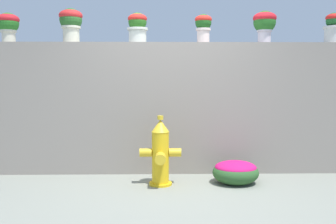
% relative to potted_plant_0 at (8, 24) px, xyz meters
% --- Properties ---
extents(ground_plane, '(24.00, 24.00, 0.00)m').
position_rel_potted_plant_0_xyz_m(ground_plane, '(2.29, -1.24, -2.11)').
color(ground_plane, gray).
extents(stone_wall, '(5.20, 0.38, 1.84)m').
position_rel_potted_plant_0_xyz_m(stone_wall, '(2.29, -0.02, -1.19)').
color(stone_wall, gray).
rests_on(stone_wall, ground).
extents(potted_plant_0, '(0.31, 0.31, 0.42)m').
position_rel_potted_plant_0_xyz_m(potted_plant_0, '(0.00, 0.00, 0.00)').
color(potted_plant_0, beige).
rests_on(potted_plant_0, stone_wall).
extents(potted_plant_1, '(0.33, 0.33, 0.49)m').
position_rel_potted_plant_0_xyz_m(potted_plant_1, '(0.87, 0.01, 0.04)').
color(potted_plant_1, beige).
rests_on(potted_plant_1, stone_wall).
extents(potted_plant_2, '(0.29, 0.29, 0.42)m').
position_rel_potted_plant_0_xyz_m(potted_plant_2, '(1.82, -0.03, -0.02)').
color(potted_plant_2, beige).
rests_on(potted_plant_2, stone_wall).
extents(potted_plant_3, '(0.24, 0.24, 0.40)m').
position_rel_potted_plant_0_xyz_m(potted_plant_3, '(2.74, -0.05, -0.02)').
color(potted_plant_3, beige).
rests_on(potted_plant_3, stone_wall).
extents(potted_plant_4, '(0.33, 0.33, 0.45)m').
position_rel_potted_plant_0_xyz_m(potted_plant_4, '(3.61, -0.04, 0.02)').
color(potted_plant_4, silver).
rests_on(potted_plant_4, stone_wall).
extents(potted_plant_5, '(0.29, 0.29, 0.43)m').
position_rel_potted_plant_0_xyz_m(potted_plant_5, '(4.60, -0.03, -0.03)').
color(potted_plant_5, silver).
rests_on(potted_plant_5, stone_wall).
extents(fire_hydrant, '(0.53, 0.42, 0.88)m').
position_rel_potted_plant_0_xyz_m(fire_hydrant, '(2.14, -0.73, -1.71)').
color(fire_hydrant, gold).
rests_on(fire_hydrant, ground).
extents(flower_bush_left, '(0.59, 0.53, 0.30)m').
position_rel_potted_plant_0_xyz_m(flower_bush_left, '(3.10, -0.68, -1.95)').
color(flower_bush_left, '#2C5728').
rests_on(flower_bush_left, ground).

